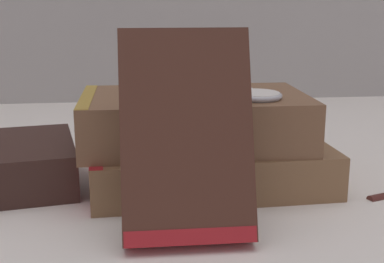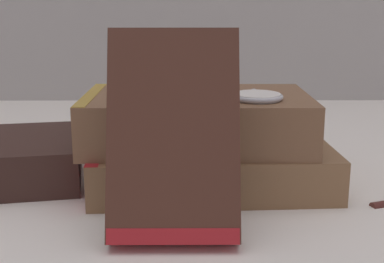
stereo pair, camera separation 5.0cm
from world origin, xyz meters
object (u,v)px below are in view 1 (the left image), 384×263
object	(u,v)px
pocket_watch	(256,95)
reading_glasses	(170,152)
book_flat_bottom	(203,163)
book_flat_top	(189,120)
book_leaning_front	(186,143)

from	to	relation	value
pocket_watch	reading_glasses	xyz separation A→B (m)	(-0.07, 0.14, -0.09)
book_flat_bottom	book_flat_top	bearing A→B (deg)	-176.51
book_flat_bottom	reading_glasses	xyz separation A→B (m)	(-0.03, 0.11, -0.02)
book_leaning_front	pocket_watch	size ratio (longest dim) A/B	3.13
pocket_watch	reading_glasses	bearing A→B (deg)	117.44
book_flat_bottom	reading_glasses	world-z (taller)	book_flat_bottom
book_flat_bottom	pocket_watch	xyz separation A→B (m)	(0.05, -0.03, 0.07)
reading_glasses	pocket_watch	bearing A→B (deg)	-63.00
book_flat_top	book_leaning_front	size ratio (longest dim) A/B	1.35
book_flat_bottom	book_leaning_front	xyz separation A→B (m)	(-0.03, -0.12, 0.05)
book_flat_top	book_leaning_front	world-z (taller)	book_leaning_front
book_leaning_front	pocket_watch	world-z (taller)	book_leaning_front
book_flat_top	pocket_watch	size ratio (longest dim) A/B	4.24
book_flat_bottom	book_flat_top	distance (m)	0.05
book_leaning_front	reading_glasses	size ratio (longest dim) A/B	1.60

